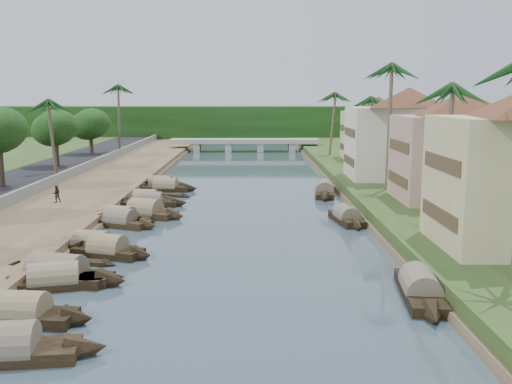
{
  "coord_description": "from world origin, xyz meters",
  "views": [
    {
      "loc": [
        1.4,
        -36.36,
        10.43
      ],
      "look_at": [
        1.77,
        13.63,
        2.0
      ],
      "focal_mm": 40.0,
      "sensor_mm": 36.0,
      "label": 1
    }
  ],
  "objects": [
    {
      "name": "ground",
      "position": [
        0.0,
        0.0,
        0.0
      ],
      "size": [
        220.0,
        220.0,
        0.0
      ],
      "primitive_type": "plane",
      "color": "#3A4C57",
      "rests_on": "ground"
    },
    {
      "name": "left_bank",
      "position": [
        -16.0,
        20.0,
        0.4
      ],
      "size": [
        10.0,
        180.0,
        0.8
      ],
      "primitive_type": "cube",
      "color": "brown",
      "rests_on": "ground"
    },
    {
      "name": "right_bank",
      "position": [
        19.0,
        20.0,
        0.6
      ],
      "size": [
        16.0,
        180.0,
        1.2
      ],
      "primitive_type": "cube",
      "color": "#2B4A1D",
      "rests_on": "ground"
    },
    {
      "name": "retaining_wall",
      "position": [
        -20.2,
        20.0,
        1.35
      ],
      "size": [
        0.4,
        180.0,
        1.1
      ],
      "primitive_type": "cube",
      "color": "slate",
      "rests_on": "left_bank"
    },
    {
      "name": "treeline",
      "position": [
        0.0,
        100.0,
        4.0
      ],
      "size": [
        120.0,
        14.0,
        8.0
      ],
      "color": "black",
      "rests_on": "ground"
    },
    {
      "name": "bridge",
      "position": [
        0.0,
        72.0,
        1.72
      ],
      "size": [
        28.0,
        4.0,
        2.4
      ],
      "color": "#A3A499",
      "rests_on": "ground"
    },
    {
      "name": "building_mid",
      "position": [
        19.99,
        14.0,
        6.13
      ],
      "size": [
        14.11,
        14.11,
        9.7
      ],
      "color": "tan",
      "rests_on": "right_bank"
    },
    {
      "name": "building_far",
      "position": [
        18.99,
        28.0,
        6.38
      ],
      "size": [
        15.59,
        15.59,
        10.2
      ],
      "color": "silver",
      "rests_on": "right_bank"
    },
    {
      "name": "building_distant",
      "position": [
        19.99,
        48.0,
        5.88
      ],
      "size": [
        12.62,
        12.62,
        9.2
      ],
      "color": "beige",
      "rests_on": "right_bank"
    },
    {
      "name": "sampan_1",
      "position": [
        -9.4,
        -11.11,
        0.41
      ],
      "size": [
        7.36,
        2.39,
        2.16
      ],
      "rotation": [
        0.0,
        0.0,
        -0.1
      ],
      "color": "black",
      "rests_on": "ground"
    },
    {
      "name": "sampan_2",
      "position": [
        -9.48,
        -6.25,
        0.41
      ],
      "size": [
        7.89,
        3.4,
        2.07
      ],
      "rotation": [
        0.0,
        0.0,
        0.25
      ],
      "color": "black",
      "rests_on": "ground"
    },
    {
      "name": "sampan_3",
      "position": [
        -9.74,
        -5.03,
        0.42
      ],
      "size": [
        9.05,
        4.12,
        2.37
      ],
      "rotation": [
        0.0,
        0.0,
        -0.27
      ],
      "color": "black",
      "rests_on": "ground"
    },
    {
      "name": "sampan_4",
      "position": [
        -9.56,
        1.5,
        0.41
      ],
      "size": [
        6.84,
        2.72,
        1.95
      ],
      "rotation": [
        0.0,
        0.0,
        -0.19
      ],
      "color": "black",
      "rests_on": "ground"
    },
    {
      "name": "sampan_5",
      "position": [
        -8.09,
        0.05,
        0.41
      ],
      "size": [
        6.74,
        3.66,
        2.12
      ],
      "rotation": [
        0.0,
        0.0,
        -0.33
      ],
      "color": "black",
      "rests_on": "ground"
    },
    {
      "name": "sampan_6",
      "position": [
        -9.23,
        8.84,
        0.41
      ],
      "size": [
        6.96,
        4.35,
        2.09
      ],
      "rotation": [
        0.0,
        0.0,
        -0.43
      ],
      "color": "black",
      "rests_on": "ground"
    },
    {
      "name": "sampan_7",
      "position": [
        -9.68,
        10.2,
        0.41
      ],
      "size": [
        7.41,
        4.53,
        2.02
      ],
      "rotation": [
        0.0,
        0.0,
        -0.44
      ],
      "color": "black",
      "rests_on": "ground"
    },
    {
      "name": "sampan_8",
      "position": [
        -7.93,
        12.47,
        0.42
      ],
      "size": [
        7.93,
        4.59,
        2.39
      ],
      "rotation": [
        0.0,
        0.0,
        -0.38
      ],
      "color": "black",
      "rests_on": "ground"
    },
    {
      "name": "sampan_9",
      "position": [
        -8.56,
        17.26,
        0.41
      ],
      "size": [
        7.7,
        1.79,
        1.98
      ],
      "rotation": [
        0.0,
        0.0,
        0.02
      ],
      "color": "black",
      "rests_on": "ground"
    },
    {
      "name": "sampan_10",
      "position": [
        -9.14,
        19.21,
        0.41
      ],
      "size": [
        6.67,
        2.39,
        1.86
      ],
      "rotation": [
        0.0,
        0.0,
        -0.16
      ],
      "color": "black",
      "rests_on": "ground"
    },
    {
      "name": "sampan_11",
      "position": [
        -8.2,
        26.22,
        0.41
      ],
      "size": [
        7.45,
        2.24,
        2.12
      ],
      "rotation": [
        0.0,
        0.0,
        -0.09
      ],
      "color": "black",
      "rests_on": "ground"
    },
    {
      "name": "sampan_12",
      "position": [
        -9.13,
        28.89,
        0.4
      ],
      "size": [
        7.24,
        2.99,
        1.77
      ],
      "rotation": [
        0.0,
        0.0,
        -0.25
      ],
      "color": "black",
      "rests_on": "ground"
    },
    {
      "name": "sampan_13",
      "position": [
        -9.38,
        28.94,
        0.41
      ],
      "size": [
        6.64,
        1.74,
        1.86
      ],
      "rotation": [
        0.0,
        0.0,
        0.04
      ],
      "color": "black",
      "rests_on": "ground"
    },
    {
      "name": "sampan_14",
      "position": [
        10.24,
        -7.75,
        0.41
      ],
      "size": [
        2.61,
        9.04,
        2.16
      ],
      "rotation": [
        0.0,
        0.0,
        1.46
      ],
      "color": "black",
      "rests_on": "ground"
    },
    {
      "name": "sampan_15",
      "position": [
        9.32,
        10.2,
        0.41
      ],
      "size": [
        2.61,
        7.45,
        1.99
      ],
      "rotation": [
        0.0,
        0.0,
        1.73
      ],
      "color": "black",
      "rests_on": "ground"
    },
    {
      "name": "sampan_16",
      "position": [
        9.18,
        23.67,
        0.42
      ],
      "size": [
        2.78,
        9.5,
        2.27
      ],
      "rotation": [
        0.0,
        0.0,
        1.46
      ],
      "color": "black",
      "rests_on": "ground"
    },
    {
      "name": "canoe_1",
      "position": [
        -9.38,
        -1.63,
        0.1
      ],
      "size": [
        4.94,
        1.99,
        0.79
      ],
      "rotation": [
        0.0,
        0.0,
        -0.25
      ],
      "color": "black",
      "rests_on": "ground"
    },
    {
      "name": "canoe_2",
      "position": [
        -7.61,
        23.01,
        0.1
      ],
      "size": [
        5.58,
        2.8,
        0.82
      ],
      "rotation": [
        0.0,
        0.0,
        -0.37
      ],
      "color": "black",
      "rests_on": "ground"
    },
    {
      "name": "palm_1",
      "position": [
        16.0,
        6.1,
        10.89
      ],
      "size": [
        3.2,
        3.2,
        11.48
      ],
      "color": "brown",
      "rests_on": "ground"
    },
    {
      "name": "palm_2",
      "position": [
        15.0,
        20.21,
        13.03
      ],
      "size": [
        3.2,
        3.2,
        13.7
      ],
      "color": "brown",
      "rests_on": "ground"
    },
    {
      "name": "palm_3",
      "position": [
        16.0,
        37.0,
        9.94
      ],
      "size": [
        3.2,
        3.2,
        10.48
      ],
      "color": "brown",
      "rests_on": "ground"
    },
    {
      "name": "palm_6",
      "position": [
        -22.0,
        31.05,
        9.64
      ],
      "size": [
        3.2,
        3.2,
        9.98
      ],
      "color": "brown",
      "rests_on": "ground"
    },
    {
      "name": "palm_7",
      "position": [
        14.0,
        54.38,
        10.54
      ],
      "size": [
        3.2,
        3.2,
        11.11
      ],
      "color": "brown",
      "rests_on": "ground"
    },
    {
      "name": "palm_8",
      "position": [
        -20.5,
        58.18,
        11.76
      ],
      "size": [
        3.2,
        3.2,
        12.18
      ],
      "color": "brown",
      "rests_on": "ground"
    },
    {
      "name": "tree_4",
      "position": [
        -24.0,
        37.68,
        6.26
      ],
      "size": [
        5.24,
        5.24,
        7.09
      ],
      "color": "#453527",
      "rests_on": "ground"
    },
    {
      "name": "tree_5",
      "position": [
        -24.0,
        53.87,
        5.98
      ],
      "size": [
        5.5,
        5.5,
        6.91
      ],
      "color": "#453527",
      "rests_on": "ground"
    },
    {
      "name": "tree_6",
      "position": [
        24.0,
        28.62,
        5.77
      ],
      "size": [
        5.0,
        5.0,
        6.7
      ],
      "color": "#453527",
      "rests_on": "ground"
    },
    {
      "name": "person_far",
      "position": [
        -16.55,
        15.27,
        1.57
      ],
      "size": [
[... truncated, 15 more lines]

